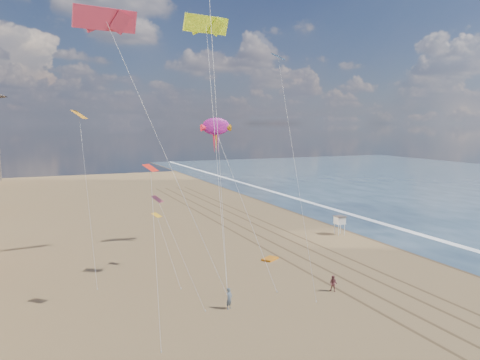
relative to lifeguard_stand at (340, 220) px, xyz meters
name	(u,v)px	position (x,y,z in m)	size (l,w,h in m)	color
ground	(448,341)	(-12.29, -31.34, -2.13)	(260.00, 260.00, 0.00)	brown
wet_sand	(342,220)	(6.71, 8.66, -2.13)	(260.00, 260.00, 0.00)	#42301E
foam	(363,218)	(10.91, 8.66, -2.13)	(260.00, 260.00, 0.00)	white
tracks	(285,243)	(-9.74, -1.34, -2.13)	(7.68, 120.00, 0.01)	brown
lifeguard_stand	(340,220)	(0.00, 0.00, 0.00)	(1.53, 1.53, 2.77)	silver
grounded_kite	(270,259)	(-15.07, -7.36, -2.02)	(1.97, 1.25, 0.22)	orange
show_kite	(216,127)	(-18.50, 1.65, 13.58)	(4.11, 10.00, 24.17)	#AB1A86
kite_flyer_a	(229,298)	(-25.07, -19.21, -1.19)	(0.69, 0.45, 1.89)	#525E69
kite_flyer_b	(333,284)	(-14.25, -19.25, -1.34)	(0.77, 0.60, 1.59)	brown
small_kites	(160,138)	(-28.51, -9.18, 12.52)	(19.50, 15.64, 17.15)	gold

